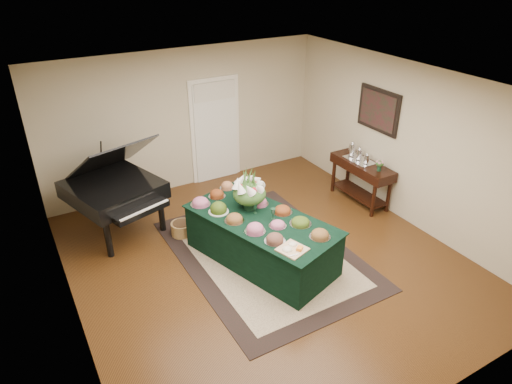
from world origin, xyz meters
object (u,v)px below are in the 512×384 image
buffet_table (261,240)px  mahogany_sideboard (362,171)px  grand_piano (114,189)px  floral_centerpiece (249,190)px

buffet_table → mahogany_sideboard: 2.66m
buffet_table → grand_piano: (-1.65, 1.92, 0.42)m
buffet_table → mahogany_sideboard: size_ratio=1.92×
floral_centerpiece → mahogany_sideboard: 2.61m
floral_centerpiece → mahogany_sideboard: (2.55, 0.32, -0.43)m
floral_centerpiece → grand_piano: grand_piano is taller
floral_centerpiece → buffet_table: bearing=-91.1°
buffet_table → floral_centerpiece: size_ratio=4.88×
grand_piano → mahogany_sideboard: 4.38m
floral_centerpiece → grand_piano: (-1.65, 1.55, -0.26)m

